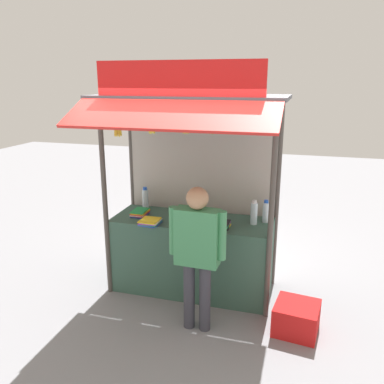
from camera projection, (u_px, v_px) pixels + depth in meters
name	position (u px, v px, depth m)	size (l,w,h in m)	color
ground_plane	(192.00, 288.00, 5.11)	(20.00, 20.00, 0.00)	gray
stall_counter	(192.00, 255.00, 4.99)	(1.95, 0.71, 0.94)	#385B4C
stall_structure	(194.00, 159.00, 4.74)	(2.15, 1.53, 2.77)	#4C4742
water_bottle_mid_right	(194.00, 208.00, 4.87)	(0.08, 0.08, 0.29)	silver
water_bottle_right	(254.00, 213.00, 4.67)	(0.08, 0.08, 0.29)	silver
water_bottle_front_left	(266.00, 212.00, 4.74)	(0.08, 0.08, 0.28)	silver
water_bottle_back_right	(145.00, 198.00, 5.25)	(0.08, 0.08, 0.29)	silver
magazine_stack_far_right	(150.00, 222.00, 4.69)	(0.25, 0.26, 0.06)	blue
magazine_stack_back_left	(219.00, 225.00, 4.58)	(0.25, 0.29, 0.07)	black
magazine_stack_mid_left	(140.00, 213.00, 5.00)	(0.20, 0.27, 0.07)	blue
magazine_stack_front_right	(188.00, 225.00, 4.61)	(0.23, 0.28, 0.05)	white
banana_bunch_leftmost	(152.00, 126.00, 4.20)	(0.10, 0.10, 0.26)	#332D23
banana_bunch_inner_left	(213.00, 127.00, 4.02)	(0.10, 0.11, 0.24)	#332D23
banana_bunch_inner_right	(186.00, 128.00, 4.10)	(0.09, 0.09, 0.25)	#332D23
banana_bunch_rightmost	(118.00, 129.00, 4.32)	(0.09, 0.10, 0.31)	#332D23
vendor_person	(197.00, 247.00, 4.05)	(0.60, 0.23, 1.57)	#383842
plastic_crate	(296.00, 318.00, 4.21)	(0.45, 0.45, 0.31)	red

